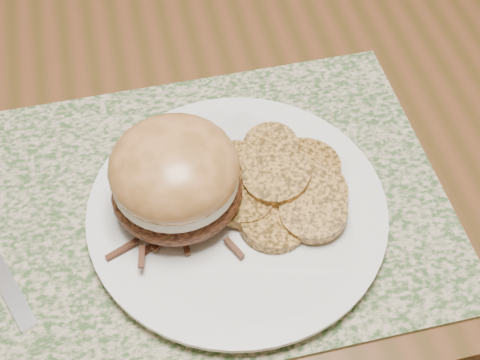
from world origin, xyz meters
name	(u,v)px	position (x,y,z in m)	size (l,w,h in m)	color
ground	(135,324)	(0.00, 0.00, 0.00)	(3.50, 3.50, 0.00)	brown
dining_table	(66,97)	(0.00, 0.00, 0.67)	(1.50, 0.90, 0.75)	brown
placemat	(208,205)	(0.13, -0.26, 0.75)	(0.45, 0.33, 0.00)	#37532B
dinner_plate	(237,212)	(0.16, -0.28, 0.76)	(0.26, 0.26, 0.02)	white
pork_sandwich	(175,178)	(0.10, -0.26, 0.81)	(0.12, 0.12, 0.09)	black
roasted_potatoes	(282,183)	(0.20, -0.27, 0.78)	(0.15, 0.15, 0.03)	#B57C35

